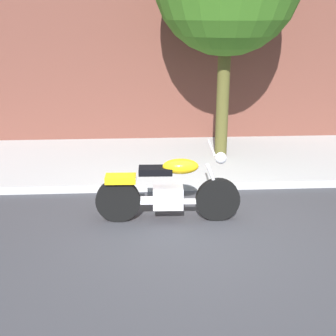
% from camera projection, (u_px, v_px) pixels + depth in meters
% --- Properties ---
extents(ground_plane, '(60.00, 60.00, 0.00)m').
position_uv_depth(ground_plane, '(196.00, 231.00, 6.35)').
color(ground_plane, '#38383D').
extents(sidewalk, '(18.45, 2.94, 0.14)m').
position_uv_depth(sidewalk, '(179.00, 160.00, 9.10)').
color(sidewalk, '#ADADAD').
rests_on(sidewalk, ground).
extents(motorcycle, '(2.12, 0.70, 1.15)m').
position_uv_depth(motorcycle, '(168.00, 191.00, 6.51)').
color(motorcycle, black).
rests_on(motorcycle, ground).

